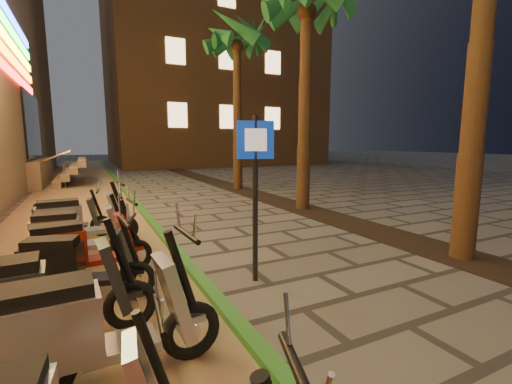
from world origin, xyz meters
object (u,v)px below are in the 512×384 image
scooter_8 (74,266)px  scooter_11 (76,221)px  scooter_6 (88,328)px  scooter_10 (74,235)px  scooter_9 (79,249)px  pedestrian_sign (255,176)px  scooter_12 (64,218)px  scooter_7 (35,300)px

scooter_8 → scooter_11: 2.45m
scooter_6 → scooter_10: 3.41m
scooter_9 → scooter_11: 1.79m
pedestrian_sign → scooter_8: 2.64m
pedestrian_sign → scooter_10: (-2.41, 1.98, -1.05)m
pedestrian_sign → scooter_12: pedestrian_sign is taller
scooter_9 → scooter_10: bearing=89.0°
scooter_11 → scooter_8: bearing=-94.1°
scooter_8 → scooter_12: 3.35m
scooter_8 → scooter_10: scooter_10 is taller
pedestrian_sign → scooter_7: 2.92m
scooter_8 → scooter_11: size_ratio=0.87×
scooter_8 → scooter_10: (-0.04, 1.56, 0.02)m
scooter_6 → scooter_9: 2.51m
scooter_12 → scooter_9: bearing=-76.6°
scooter_6 → scooter_8: 1.86m
scooter_10 → scooter_12: scooter_10 is taller
scooter_9 → scooter_10: (-0.09, 0.89, -0.00)m
scooter_7 → scooter_10: size_ratio=1.09×
scooter_6 → scooter_12: 5.21m
scooter_9 → scooter_12: scooter_9 is taller
scooter_8 → scooter_9: (0.05, 0.66, 0.03)m
scooter_9 → scooter_12: bearing=90.1°
pedestrian_sign → scooter_12: bearing=137.5°
scooter_6 → scooter_7: size_ratio=1.00×
scooter_8 → scooter_10: bearing=106.3°
pedestrian_sign → scooter_12: size_ratio=1.62×
scooter_7 → scooter_9: scooter_7 is taller
scooter_7 → scooter_9: 1.76m
pedestrian_sign → scooter_9: pedestrian_sign is taller
pedestrian_sign → scooter_8: size_ratio=1.52×
scooter_9 → pedestrian_sign: bearing=-31.6°
scooter_6 → scooter_12: (-0.41, 5.19, -0.10)m
scooter_6 → scooter_11: size_ratio=1.00×
pedestrian_sign → scooter_11: pedestrian_sign is taller
scooter_7 → scooter_9: size_ratio=1.08×
scooter_7 → scooter_8: bearing=70.8°
scooter_11 → scooter_12: bearing=101.1°
scooter_6 → scooter_12: bearing=91.7°
scooter_6 → scooter_11: bearing=89.4°
scooter_6 → scooter_9: bearing=89.5°
scooter_8 → scooter_7: bearing=-90.5°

